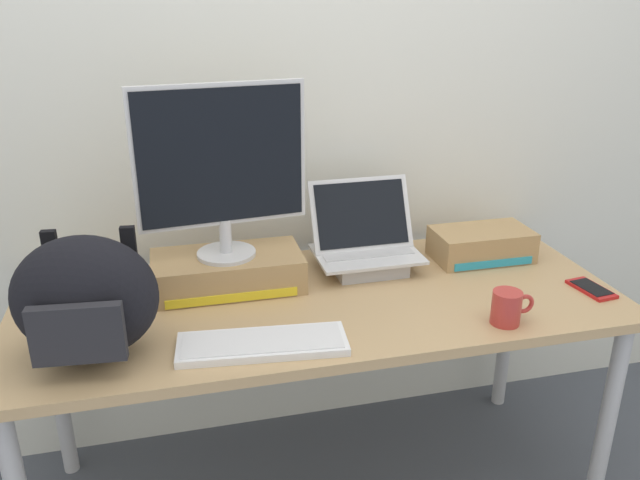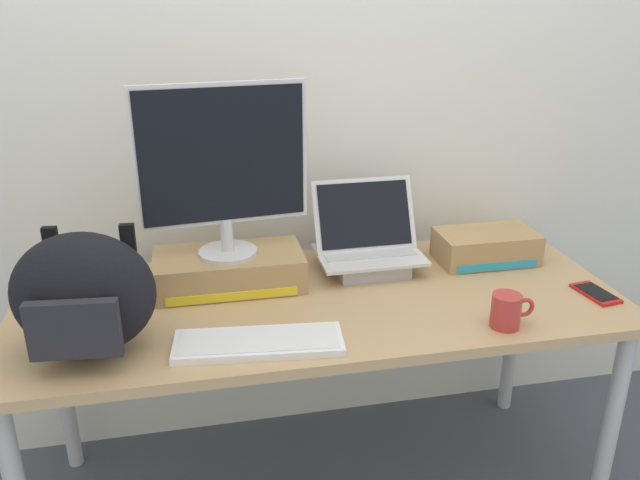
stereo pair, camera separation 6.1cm
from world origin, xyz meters
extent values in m
cube|color=silver|center=(0.00, 0.46, 1.30)|extent=(7.00, 0.10, 2.60)
cube|color=tan|center=(0.00, 0.00, 0.70)|extent=(1.75, 0.72, 0.03)
cylinder|color=#B2B2B7|center=(0.82, -0.30, 0.34)|extent=(0.05, 0.05, 0.69)
cylinder|color=#B2B2B7|center=(-0.82, 0.30, 0.34)|extent=(0.05, 0.05, 0.69)
cylinder|color=#B2B2B7|center=(0.82, 0.30, 0.34)|extent=(0.05, 0.05, 0.69)
cube|color=#A88456|center=(-0.25, 0.13, 0.77)|extent=(0.44, 0.22, 0.10)
cube|color=yellow|center=(-0.25, 0.02, 0.73)|extent=(0.38, 0.00, 0.03)
cylinder|color=silver|center=(-0.25, 0.13, 0.83)|extent=(0.17, 0.17, 0.01)
cylinder|color=silver|center=(-0.25, 0.13, 0.88)|extent=(0.04, 0.04, 0.10)
cube|color=silver|center=(-0.25, 0.13, 1.12)|extent=(0.49, 0.07, 0.40)
cube|color=black|center=(-0.25, 0.12, 1.12)|extent=(0.46, 0.05, 0.38)
cube|color=#ADADB2|center=(0.19, 0.16, 0.74)|extent=(0.22, 0.20, 0.05)
cube|color=silver|center=(0.19, 0.16, 0.77)|extent=(0.33, 0.24, 0.01)
cube|color=#B7B7BC|center=(0.19, 0.18, 0.78)|extent=(0.29, 0.13, 0.00)
cube|color=silver|center=(0.19, 0.23, 0.88)|extent=(0.33, 0.11, 0.22)
cube|color=black|center=(0.19, 0.22, 0.88)|extent=(0.30, 0.10, 0.19)
cube|color=white|center=(-0.21, -0.24, 0.73)|extent=(0.44, 0.19, 0.02)
cube|color=silver|center=(-0.21, -0.24, 0.74)|extent=(0.41, 0.16, 0.00)
ellipsoid|color=black|center=(-0.62, -0.17, 0.87)|extent=(0.36, 0.24, 0.31)
cube|color=#232328|center=(-0.63, -0.29, 0.84)|extent=(0.21, 0.05, 0.14)
cube|color=black|center=(-0.70, -0.05, 0.89)|extent=(0.04, 0.02, 0.23)
cube|color=black|center=(-0.51, -0.06, 0.89)|extent=(0.04, 0.02, 0.23)
cylinder|color=#B2332D|center=(0.45, -0.27, 0.76)|extent=(0.08, 0.08, 0.09)
torus|color=#B2332D|center=(0.50, -0.27, 0.77)|extent=(0.06, 0.01, 0.06)
cube|color=red|center=(0.80, -0.15, 0.72)|extent=(0.09, 0.15, 0.01)
cube|color=black|center=(0.80, -0.15, 0.73)|extent=(0.08, 0.12, 0.00)
sphere|color=#2393CC|center=(-0.74, 0.20, 0.76)|extent=(0.09, 0.09, 0.09)
sphere|color=black|center=(-0.76, 0.17, 0.77)|extent=(0.01, 0.01, 0.01)
sphere|color=black|center=(-0.72, 0.17, 0.77)|extent=(0.01, 0.01, 0.01)
cube|color=#A88456|center=(0.59, 0.15, 0.77)|extent=(0.32, 0.18, 0.10)
cube|color=#2899BC|center=(0.59, 0.06, 0.73)|extent=(0.27, 0.00, 0.02)
camera|label=1|loc=(-0.40, -1.62, 1.56)|focal=35.80mm
camera|label=2|loc=(-0.34, -1.64, 1.56)|focal=35.80mm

